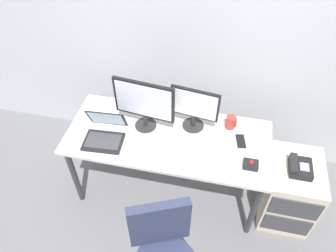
% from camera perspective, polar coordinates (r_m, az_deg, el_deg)
% --- Properties ---
extents(ground_plane, '(8.00, 8.00, 0.00)m').
position_cam_1_polar(ground_plane, '(3.22, 0.00, -10.61)').
color(ground_plane, slate).
extents(back_wall, '(6.00, 0.10, 2.80)m').
position_cam_1_polar(back_wall, '(2.78, 3.27, 18.35)').
color(back_wall, '#B3B7BD').
rests_on(back_wall, ground).
extents(desk, '(1.66, 0.71, 0.73)m').
position_cam_1_polar(desk, '(2.69, 0.00, -2.90)').
color(desk, beige).
rests_on(desk, ground).
extents(file_cabinet, '(0.42, 0.53, 0.62)m').
position_cam_1_polar(file_cabinet, '(3.01, 20.44, -10.52)').
color(file_cabinet, beige).
rests_on(file_cabinet, ground).
extents(desk_phone, '(0.17, 0.20, 0.09)m').
position_cam_1_polar(desk_phone, '(2.73, 22.12, -6.72)').
color(desk_phone, black).
rests_on(desk_phone, file_cabinet).
extents(monitor_main, '(0.50, 0.18, 0.46)m').
position_cam_1_polar(monitor_main, '(2.55, -4.23, 4.11)').
color(monitor_main, '#262628').
rests_on(monitor_main, desk).
extents(monitor_side, '(0.39, 0.18, 0.39)m').
position_cam_1_polar(monitor_side, '(2.58, 4.67, 3.36)').
color(monitor_side, '#262628').
rests_on(monitor_side, desk).
extents(keyboard, '(0.42, 0.17, 0.03)m').
position_cam_1_polar(keyboard, '(2.50, 5.25, -5.17)').
color(keyboard, silver).
rests_on(keyboard, desk).
extents(laptop, '(0.33, 0.33, 0.22)m').
position_cam_1_polar(laptop, '(2.64, -11.06, -1.22)').
color(laptop, black).
rests_on(laptop, desk).
extents(trackball_mouse, '(0.11, 0.09, 0.07)m').
position_cam_1_polar(trackball_mouse, '(2.50, 14.33, -6.54)').
color(trackball_mouse, black).
rests_on(trackball_mouse, desk).
extents(coffee_mug, '(0.09, 0.08, 0.11)m').
position_cam_1_polar(coffee_mug, '(2.72, 10.98, 0.66)').
color(coffee_mug, '#A0322B').
rests_on(coffee_mug, desk).
extents(paper_notepad, '(0.17, 0.22, 0.01)m').
position_cam_1_polar(paper_notepad, '(2.82, -10.73, 1.30)').
color(paper_notepad, white).
rests_on(paper_notepad, desk).
extents(cell_phone, '(0.09, 0.15, 0.01)m').
position_cam_1_polar(cell_phone, '(2.66, 12.65, -2.62)').
color(cell_phone, black).
rests_on(cell_phone, desk).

